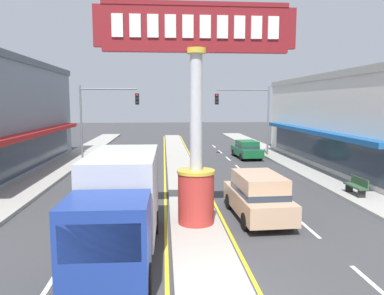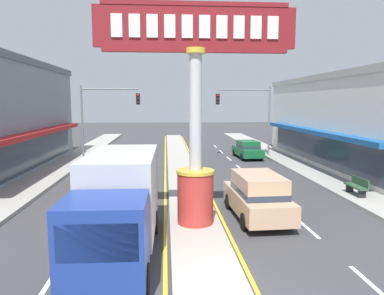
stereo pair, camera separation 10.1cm
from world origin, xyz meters
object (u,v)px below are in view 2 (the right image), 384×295
traffic_light_right_side (250,109)px  suv_far_right_lane (257,195)px  district_sign (195,119)px  street_bench (357,186)px  storefront_right (380,122)px  sedan_near_left_lane (248,149)px  traffic_light_left_side (103,109)px  box_truck_near_right_lane (119,201)px

traffic_light_right_side → suv_far_right_lane: 17.76m
district_sign → street_bench: size_ratio=5.19×
storefront_right → suv_far_right_lane: storefront_right is taller
sedan_near_left_lane → traffic_light_right_side: bearing=68.0°
storefront_right → traffic_light_left_side: 21.39m
traffic_light_left_side → box_truck_near_right_lane: 19.68m
box_truck_near_right_lane → street_bench: (11.08, 5.83, -1.05)m
suv_far_right_lane → street_bench: 6.46m
traffic_light_left_side → suv_far_right_lane: (8.88, -16.15, -3.26)m
sedan_near_left_lane → box_truck_near_right_lane: bearing=-113.8°
district_sign → traffic_light_left_side: district_sign is taller
street_bench → sedan_near_left_lane: bearing=100.5°
traffic_light_left_side → sedan_near_left_lane: (12.18, 0.24, -3.46)m
traffic_light_left_side → street_bench: size_ratio=3.87×
street_bench → storefront_right: bearing=53.8°
district_sign → sedan_near_left_lane: 18.47m
traffic_light_left_side → traffic_light_right_side: size_ratio=1.00×
suv_far_right_lane → street_bench: size_ratio=2.92×
district_sign → sedan_near_left_lane: bearing=70.9°
traffic_light_left_side → box_truck_near_right_lane: (3.61, -19.17, -2.55)m
suv_far_right_lane → traffic_light_left_side: bearing=118.8°
suv_far_right_lane → sedan_near_left_lane: bearing=78.6°
traffic_light_left_side → box_truck_near_right_lane: traffic_light_left_side is taller
storefront_right → traffic_light_left_side: bearing=166.4°
suv_far_right_lane → district_sign: bearing=-163.7°
suv_far_right_lane → traffic_light_right_side: bearing=78.2°
sedan_near_left_lane → street_bench: sedan_near_left_lane is taller
traffic_light_right_side → street_bench: 14.89m
traffic_light_left_side → street_bench: traffic_light_left_side is taller
storefront_right → street_bench: storefront_right is taller
traffic_light_left_side → suv_far_right_lane: bearing=-61.2°
suv_far_right_lane → sedan_near_left_lane: size_ratio=1.06×
district_sign → box_truck_near_right_lane: bearing=-139.3°
traffic_light_right_side → sedan_near_left_lane: bearing=-112.0°
traffic_light_left_side → street_bench: bearing=-42.3°
traffic_light_right_side → street_bench: (2.23, -14.28, -3.60)m
district_sign → suv_far_right_lane: (2.65, 0.77, -3.19)m
storefront_right → sedan_near_left_lane: (-8.59, 5.26, -2.62)m
traffic_light_right_side → street_bench: size_ratio=3.87×
storefront_right → box_truck_near_right_lane: (-17.16, -14.15, -1.71)m
storefront_right → traffic_light_right_side: (-8.31, 5.96, 0.84)m
traffic_light_left_side → traffic_light_right_side: (12.46, 0.94, 0.00)m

